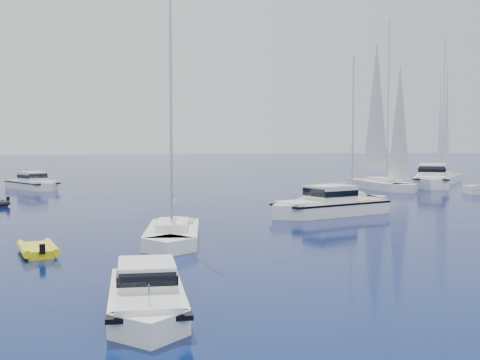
% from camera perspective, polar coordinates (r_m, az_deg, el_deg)
% --- Properties ---
extents(ground, '(400.00, 400.00, 0.00)m').
position_cam_1_polar(ground, '(26.77, 19.25, -8.01)').
color(ground, '#081F4D').
rests_on(ground, ground).
extents(motor_cruiser_near, '(2.63, 7.66, 1.99)m').
position_cam_1_polar(motor_cruiser_near, '(20.00, -8.47, -11.84)').
color(motor_cruiser_near, white).
rests_on(motor_cruiser_near, ground).
extents(motor_cruiser_centre, '(10.66, 6.59, 2.68)m').
position_cam_1_polar(motor_cruiser_centre, '(44.60, 8.03, -3.19)').
color(motor_cruiser_centre, silver).
rests_on(motor_cruiser_centre, ground).
extents(motor_cruiser_distant, '(9.55, 12.59, 3.25)m').
position_cam_1_polar(motor_cruiser_distant, '(74.13, 17.09, -0.56)').
color(motor_cruiser_distant, white).
rests_on(motor_cruiser_distant, ground).
extents(motor_cruiser_horizon, '(7.09, 9.16, 2.37)m').
position_cam_1_polar(motor_cruiser_horizon, '(70.42, -18.34, -0.80)').
color(motor_cruiser_horizon, silver).
rests_on(motor_cruiser_horizon, ground).
extents(sailboat_fore, '(4.26, 10.55, 15.08)m').
position_cam_1_polar(sailboat_fore, '(33.56, -6.14, -5.46)').
color(sailboat_fore, white).
rests_on(sailboat_fore, ground).
extents(sailboat_centre, '(8.69, 2.82, 12.57)m').
position_cam_1_polar(sailboat_centre, '(52.60, 9.34, -2.14)').
color(sailboat_centre, silver).
rests_on(sailboat_centre, ground).
extents(sailboat_sails_r, '(4.78, 12.81, 18.37)m').
position_cam_1_polar(sailboat_sails_r, '(69.08, 12.69, -0.79)').
color(sailboat_sails_r, silver).
rests_on(sailboat_sails_r, ground).
extents(sailboat_sails_far, '(10.52, 11.76, 18.47)m').
position_cam_1_polar(sailboat_sails_far, '(82.63, 18.08, -0.15)').
color(sailboat_sails_far, white).
rests_on(sailboat_sails_far, ground).
extents(tender_yellow, '(2.61, 3.82, 0.95)m').
position_cam_1_polar(tender_yellow, '(30.84, -17.94, -6.44)').
color(tender_yellow, yellow).
rests_on(tender_yellow, ground).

